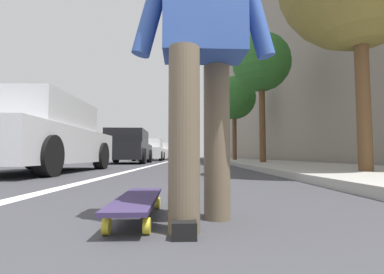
{
  "coord_description": "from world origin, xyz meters",
  "views": [
    {
      "loc": [
        -0.55,
        -0.15,
        0.33
      ],
      "look_at": [
        12.2,
        -0.16,
        1.18
      ],
      "focal_mm": 26.55,
      "sensor_mm": 36.0,
      "label": 1
    }
  ],
  "objects_px": {
    "parked_car_near": "(39,137)",
    "parked_car_mid": "(128,147)",
    "parked_car_end": "(160,152)",
    "street_tree_mid": "(261,63)",
    "parked_car_far": "(150,150)",
    "traffic_light": "(172,123)",
    "skater_person": "(203,35)",
    "street_tree_far": "(234,98)",
    "skateboard": "(137,201)"
  },
  "relations": [
    {
      "from": "parked_car_near",
      "to": "parked_car_mid",
      "type": "relative_size",
      "value": 1.0
    },
    {
      "from": "parked_car_mid",
      "to": "parked_car_end",
      "type": "xyz_separation_m",
      "value": [
        13.3,
        0.0,
        0.01
      ]
    },
    {
      "from": "parked_car_end",
      "to": "street_tree_mid",
      "type": "relative_size",
      "value": 0.92
    },
    {
      "from": "parked_car_mid",
      "to": "parked_car_far",
      "type": "relative_size",
      "value": 0.94
    },
    {
      "from": "parked_car_near",
      "to": "traffic_light",
      "type": "xyz_separation_m",
      "value": [
        19.32,
        -1.35,
        2.54
      ]
    },
    {
      "from": "parked_car_near",
      "to": "parked_car_mid",
      "type": "height_order",
      "value": "parked_car_near"
    },
    {
      "from": "parked_car_far",
      "to": "traffic_light",
      "type": "distance_m",
      "value": 6.15
    },
    {
      "from": "parked_car_mid",
      "to": "traffic_light",
      "type": "bearing_deg",
      "value": -5.14
    },
    {
      "from": "parked_car_near",
      "to": "street_tree_mid",
      "type": "distance_m",
      "value": 7.98
    },
    {
      "from": "parked_car_far",
      "to": "parked_car_end",
      "type": "distance_m",
      "value": 6.44
    },
    {
      "from": "parked_car_near",
      "to": "street_tree_mid",
      "type": "height_order",
      "value": "street_tree_mid"
    },
    {
      "from": "parked_car_mid",
      "to": "street_tree_mid",
      "type": "distance_m",
      "value": 6.71
    },
    {
      "from": "skater_person",
      "to": "traffic_light",
      "type": "relative_size",
      "value": 0.34
    },
    {
      "from": "skater_person",
      "to": "street_tree_far",
      "type": "distance_m",
      "value": 16.3
    },
    {
      "from": "street_tree_mid",
      "to": "street_tree_far",
      "type": "xyz_separation_m",
      "value": [
        6.8,
        0.0,
        0.07
      ]
    },
    {
      "from": "skater_person",
      "to": "parked_car_end",
      "type": "distance_m",
      "value": 24.85
    },
    {
      "from": "street_tree_far",
      "to": "traffic_light",
      "type": "bearing_deg",
      "value": 28.99
    },
    {
      "from": "traffic_light",
      "to": "street_tree_far",
      "type": "height_order",
      "value": "street_tree_far"
    },
    {
      "from": "parked_car_near",
      "to": "parked_car_end",
      "type": "bearing_deg",
      "value": -0.68
    },
    {
      "from": "parked_car_far",
      "to": "traffic_light",
      "type": "xyz_separation_m",
      "value": [
        5.47,
        -1.16,
        2.56
      ]
    },
    {
      "from": "parked_car_end",
      "to": "parked_car_far",
      "type": "bearing_deg",
      "value": 179.6
    },
    {
      "from": "parked_car_end",
      "to": "street_tree_far",
      "type": "distance_m",
      "value": 10.87
    },
    {
      "from": "parked_car_far",
      "to": "street_tree_mid",
      "type": "height_order",
      "value": "street_tree_mid"
    },
    {
      "from": "parked_car_far",
      "to": "parked_car_mid",
      "type": "bearing_deg",
      "value": -179.6
    },
    {
      "from": "street_tree_far",
      "to": "parked_car_near",
      "type": "bearing_deg",
      "value": 153.44
    },
    {
      "from": "skater_person",
      "to": "parked_car_near",
      "type": "xyz_separation_m",
      "value": [
        4.39,
        3.16,
        -0.22
      ]
    },
    {
      "from": "skater_person",
      "to": "parked_car_far",
      "type": "bearing_deg",
      "value": 9.25
    },
    {
      "from": "parked_car_mid",
      "to": "street_tree_far",
      "type": "height_order",
      "value": "street_tree_far"
    },
    {
      "from": "parked_car_far",
      "to": "traffic_light",
      "type": "relative_size",
      "value": 0.96
    },
    {
      "from": "parked_car_mid",
      "to": "traffic_light",
      "type": "distance_m",
      "value": 12.65
    },
    {
      "from": "parked_car_near",
      "to": "street_tree_far",
      "type": "distance_m",
      "value": 13.17
    },
    {
      "from": "skateboard",
      "to": "parked_car_far",
      "type": "height_order",
      "value": "parked_car_far"
    },
    {
      "from": "skater_person",
      "to": "parked_car_near",
      "type": "relative_size",
      "value": 0.38
    },
    {
      "from": "skateboard",
      "to": "parked_car_mid",
      "type": "height_order",
      "value": "parked_car_mid"
    },
    {
      "from": "traffic_light",
      "to": "street_tree_far",
      "type": "xyz_separation_m",
      "value": [
        -7.88,
        -4.37,
        0.61
      ]
    },
    {
      "from": "skater_person",
      "to": "parked_car_far",
      "type": "xyz_separation_m",
      "value": [
        18.23,
        2.97,
        -0.23
      ]
    },
    {
      "from": "skater_person",
      "to": "street_tree_far",
      "type": "xyz_separation_m",
      "value": [
        15.83,
        -2.55,
        2.93
      ]
    },
    {
      "from": "skateboard",
      "to": "street_tree_mid",
      "type": "bearing_deg",
      "value": -18.07
    },
    {
      "from": "parked_car_mid",
      "to": "street_tree_far",
      "type": "relative_size",
      "value": 0.83
    },
    {
      "from": "parked_car_mid",
      "to": "parked_car_far",
      "type": "xyz_separation_m",
      "value": [
        6.87,
        0.05,
        -0.01
      ]
    },
    {
      "from": "skateboard",
      "to": "parked_car_far",
      "type": "bearing_deg",
      "value": 8.25
    },
    {
      "from": "parked_car_near",
      "to": "skater_person",
      "type": "bearing_deg",
      "value": -144.22
    },
    {
      "from": "parked_car_near",
      "to": "street_tree_far",
      "type": "relative_size",
      "value": 0.83
    },
    {
      "from": "skater_person",
      "to": "parked_car_near",
      "type": "bearing_deg",
      "value": 35.78
    },
    {
      "from": "parked_car_mid",
      "to": "street_tree_mid",
      "type": "relative_size",
      "value": 0.87
    },
    {
      "from": "skateboard",
      "to": "skater_person",
      "type": "height_order",
      "value": "skater_person"
    },
    {
      "from": "parked_car_end",
      "to": "traffic_light",
      "type": "bearing_deg",
      "value": -130.98
    },
    {
      "from": "parked_car_far",
      "to": "skateboard",
      "type": "bearing_deg",
      "value": -171.75
    },
    {
      "from": "skateboard",
      "to": "street_tree_far",
      "type": "bearing_deg",
      "value": -10.47
    },
    {
      "from": "skateboard",
      "to": "parked_car_end",
      "type": "relative_size",
      "value": 0.19
    }
  ]
}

